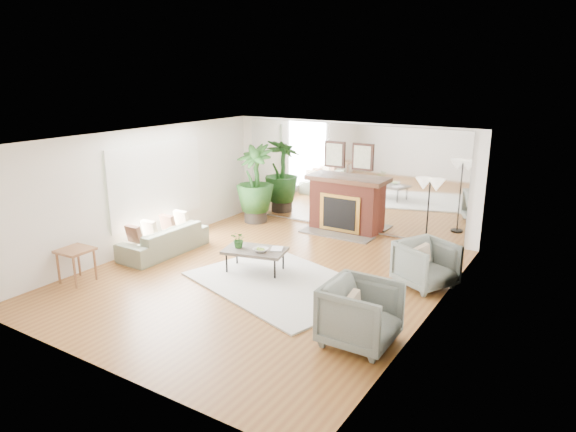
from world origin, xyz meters
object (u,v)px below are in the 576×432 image
Objects in this scene: fireplace at (344,204)px; armchair_front at (361,314)px; sofa at (164,240)px; armchair_back at (426,264)px; coffee_table at (255,251)px; floor_lamp at (429,191)px; potted_ficus at (255,181)px; side_table at (75,254)px.

fireplace is 5.11m from armchair_front.
armchair_back is (5.05, 1.16, 0.12)m from sofa.
fireplace is at bearing 143.50° from sofa.
fireplace is 3.15m from coffee_table.
armchair_front is (2.71, -1.35, 0.02)m from coffee_table.
floor_lamp is (4.70, 2.23, 1.15)m from sofa.
floor_lamp reaches higher than coffee_table.
sofa is at bearing -95.17° from potted_ficus.
armchair_front is at bearing -61.26° from fireplace.
coffee_table is at bearing -139.99° from floor_lamp.
fireplace is 1.64× the size of coffee_table.
fireplace reaches higher than sofa.
floor_lamp is at bearing 45.73° from armchair_back.
armchair_front is (-0.15, -2.38, 0.04)m from armchair_back.
side_table is 6.48m from floor_lamp.
armchair_front reaches higher than armchair_back.
potted_ficus is at bearing 48.42° from armchair_front.
armchair_back is 0.92× the size of armchair_front.
armchair_back is 1.44× the size of side_table.
sofa is at bearing 83.99° from side_table.
sofa is at bearing 130.60° from armchair_back.
side_table is 0.32× the size of potted_ficus.
side_table is at bearing -139.84° from floor_lamp.
side_table is at bearing 147.89° from armchair_back.
sofa is 1.15× the size of floor_lamp.
fireplace is 3.36× the size of side_table.
armchair_front reaches higher than sofa.
armchair_back reaches higher than sofa.
floor_lamp is at bearing 40.01° from coffee_table.
armchair_back is 6.08m from side_table.
side_table is (-5.25, -3.07, 0.11)m from armchair_back.
side_table is (-0.20, -1.90, 0.23)m from sofa.
fireplace is 1.07× the size of sofa.
floor_lamp reaches higher than armchair_back.
coffee_table is 1.42× the size of armchair_back.
coffee_table is 3.04m from armchair_back.
side_table is at bearing -5.54° from sofa.
floor_lamp reaches higher than armchair_front.
armchair_back reaches higher than coffee_table.
coffee_table is at bearing -54.59° from potted_ficus.
potted_ficus is (0.26, 2.84, 0.74)m from sofa.
fireplace is 1.08× the size of potted_ficus.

